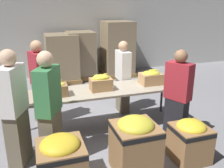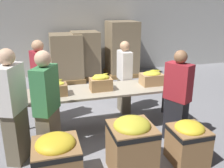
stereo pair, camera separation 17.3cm
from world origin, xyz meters
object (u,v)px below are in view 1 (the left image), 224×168
(sorting_table, at_px, (104,92))
(volunteer_4, at_px, (49,110))
(banana_box_2, at_px, (151,77))
(pallet_stack_0, at_px, (81,56))
(pallet_stack_1, at_px, (62,59))
(donation_bin_0, at_px, (61,161))
(pallet_stack_2, at_px, (117,49))
(donation_bin_1, at_px, (135,144))
(volunteer_0, at_px, (123,78))
(donation_bin_2, at_px, (190,139))
(banana_box_1, at_px, (101,82))
(volunteer_2, at_px, (40,84))
(banana_box_0, at_px, (53,89))
(volunteer_1, at_px, (177,97))
(volunteer_3, at_px, (15,110))

(sorting_table, relative_size, volunteer_4, 1.73)
(sorting_table, relative_size, banana_box_2, 7.08)
(pallet_stack_0, bearing_deg, pallet_stack_1, -166.96)
(donation_bin_0, height_order, pallet_stack_2, pallet_stack_2)
(donation_bin_1, bearing_deg, sorting_table, 91.90)
(volunteer_0, xyz_separation_m, donation_bin_2, (0.34, -2.05, -0.43))
(volunteer_4, bearing_deg, donation_bin_1, -92.97)
(banana_box_1, height_order, volunteer_2, volunteer_2)
(banana_box_0, height_order, volunteer_1, volunteer_1)
(sorting_table, xyz_separation_m, volunteer_0, (0.62, 0.64, 0.03))
(volunteer_4, bearing_deg, volunteer_2, 29.63)
(volunteer_4, bearing_deg, donation_bin_0, -147.59)
(volunteer_4, xyz_separation_m, pallet_stack_2, (2.55, 4.25, 0.02))
(donation_bin_0, bearing_deg, volunteer_1, 16.58)
(volunteer_0, relative_size, pallet_stack_0, 1.07)
(pallet_stack_1, bearing_deg, banana_box_0, -99.62)
(donation_bin_2, xyz_separation_m, pallet_stack_1, (-1.31, 4.75, 0.36))
(banana_box_0, relative_size, volunteer_1, 0.29)
(banana_box_0, bearing_deg, volunteer_0, 24.64)
(volunteer_1, height_order, volunteer_3, volunteer_3)
(volunteer_1, bearing_deg, volunteer_3, 60.09)
(sorting_table, xyz_separation_m, volunteer_4, (-1.05, -0.78, 0.11))
(sorting_table, height_order, donation_bin_1, donation_bin_1)
(volunteer_1, xyz_separation_m, volunteer_2, (-2.21, 1.40, 0.03))
(banana_box_1, relative_size, volunteer_1, 0.24)
(donation_bin_0, relative_size, donation_bin_1, 0.87)
(volunteer_4, relative_size, pallet_stack_1, 1.19)
(donation_bin_1, bearing_deg, volunteer_2, 120.13)
(volunteer_3, bearing_deg, donation_bin_1, -91.98)
(volunteer_2, distance_m, pallet_stack_0, 3.20)
(banana_box_0, height_order, pallet_stack_1, pallet_stack_1)
(volunteer_2, bearing_deg, donation_bin_0, -15.74)
(volunteer_2, bearing_deg, pallet_stack_2, 118.03)
(pallet_stack_0, relative_size, pallet_stack_1, 1.02)
(banana_box_0, bearing_deg, sorting_table, 4.13)
(banana_box_2, distance_m, donation_bin_2, 1.54)
(banana_box_2, relative_size, donation_bin_0, 0.57)
(volunteer_4, distance_m, pallet_stack_2, 4.96)
(donation_bin_1, xyz_separation_m, pallet_stack_0, (0.23, 4.89, 0.28))
(banana_box_0, height_order, volunteer_4, volunteer_4)
(banana_box_2, bearing_deg, banana_box_1, -177.58)
(banana_box_1, distance_m, banana_box_2, 1.04)
(banana_box_2, xyz_separation_m, volunteer_0, (-0.35, 0.63, -0.15))
(donation_bin_2, relative_size, pallet_stack_1, 0.46)
(volunteer_2, relative_size, volunteer_4, 0.97)
(volunteer_1, bearing_deg, pallet_stack_0, -16.24)
(volunteer_1, relative_size, pallet_stack_1, 1.12)
(banana_box_2, bearing_deg, donation_bin_2, -90.63)
(donation_bin_0, xyz_separation_m, donation_bin_2, (1.95, 0.00, -0.04))
(banana_box_1, xyz_separation_m, donation_bin_2, (1.02, -1.38, -0.60))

